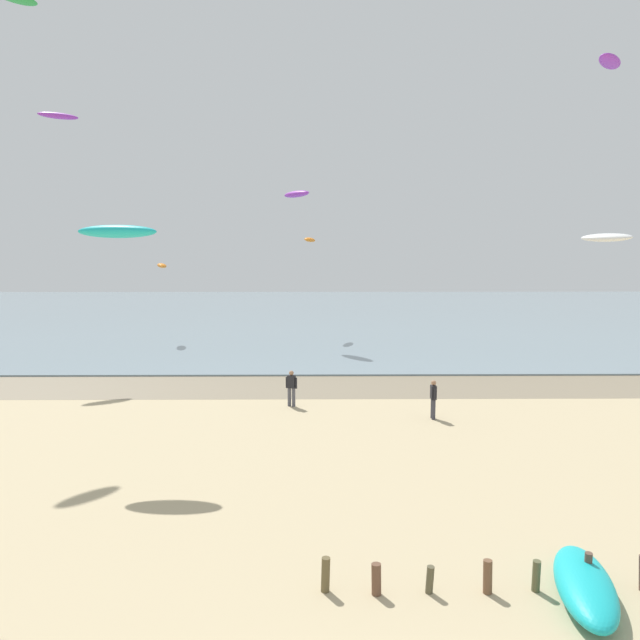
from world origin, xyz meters
TOP-DOWN VIEW (x-y plane):
  - wet_sand_strip at (0.00, 25.19)m, footprint 120.00×5.41m
  - sea at (0.00, 62.89)m, footprint 160.00×70.00m
  - person_nearest_camera at (4.63, 19.04)m, footprint 0.23×0.57m
  - person_by_waterline at (-1.63, 21.20)m, footprint 0.54×0.33m
  - grounded_kite at (5.11, 5.56)m, footprint 1.92×3.41m
  - kite_aloft_0 at (-12.66, 41.22)m, footprint 1.27×2.38m
  - kite_aloft_1 at (-1.89, 40.30)m, footprint 2.64×3.15m
  - kite_aloft_2 at (-16.31, 31.68)m, footprint 2.42×1.90m
  - kite_aloft_3 at (12.14, 19.71)m, footprint 2.02×2.13m
  - kite_aloft_4 at (-0.91, 43.95)m, footprint 1.31×2.42m
  - kite_aloft_6 at (15.82, 27.87)m, footprint 2.59×2.91m
  - kite_aloft_10 at (-7.51, 15.13)m, footprint 2.84×1.05m

SIDE VIEW (x-z plane):
  - wet_sand_strip at x=0.00m, z-range 0.00..0.01m
  - sea at x=0.00m, z-range 0.00..0.10m
  - grounded_kite at x=5.11m, z-range 0.00..0.64m
  - person_nearest_camera at x=4.63m, z-range 0.06..1.77m
  - person_by_waterline at x=-1.63m, z-range 0.06..1.77m
  - kite_aloft_0 at x=-12.66m, z-range 5.87..6.37m
  - kite_aloft_3 at x=12.14m, z-range 7.63..8.11m
  - kite_aloft_10 at x=-7.51m, z-range 7.70..8.25m
  - kite_aloft_4 at x=-0.91m, z-range 7.97..8.46m
  - kite_aloft_1 at x=-1.89m, z-range 11.35..11.93m
  - kite_aloft_2 at x=-16.31m, z-range 15.33..15.78m
  - kite_aloft_6 at x=15.82m, z-range 17.41..17.99m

